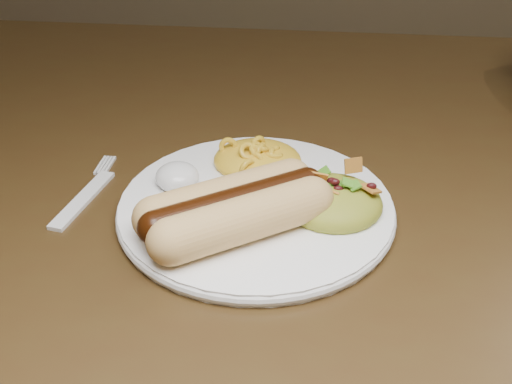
# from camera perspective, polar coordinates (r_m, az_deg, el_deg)

# --- Properties ---
(table) EXTENTS (1.60, 0.90, 0.75)m
(table) POSITION_cam_1_polar(r_m,az_deg,el_deg) (0.68, 8.63, -4.77)
(table) COLOR #352610
(table) RESTS_ON floor
(plate) EXTENTS (0.31, 0.31, 0.01)m
(plate) POSITION_cam_1_polar(r_m,az_deg,el_deg) (0.55, 0.00, -1.44)
(plate) COLOR white
(plate) RESTS_ON table
(hotdog) EXTENTS (0.13, 0.14, 0.04)m
(hotdog) POSITION_cam_1_polar(r_m,az_deg,el_deg) (0.50, -1.98, -1.48)
(hotdog) COLOR tan
(hotdog) RESTS_ON plate
(mac_and_cheese) EXTENTS (0.10, 0.10, 0.03)m
(mac_and_cheese) POSITION_cam_1_polar(r_m,az_deg,el_deg) (0.60, 0.14, 4.16)
(mac_and_cheese) COLOR gold
(mac_and_cheese) RESTS_ON plate
(sour_cream) EXTENTS (0.05, 0.05, 0.03)m
(sour_cream) POSITION_cam_1_polar(r_m,az_deg,el_deg) (0.57, -7.55, 1.85)
(sour_cream) COLOR white
(sour_cream) RESTS_ON plate
(taco_salad) EXTENTS (0.09, 0.08, 0.04)m
(taco_salad) POSITION_cam_1_polar(r_m,az_deg,el_deg) (0.53, 7.39, -0.19)
(taco_salad) COLOR orange
(taco_salad) RESTS_ON plate
(fork) EXTENTS (0.04, 0.14, 0.00)m
(fork) POSITION_cam_1_polar(r_m,az_deg,el_deg) (0.59, -16.15, -0.68)
(fork) COLOR white
(fork) RESTS_ON table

